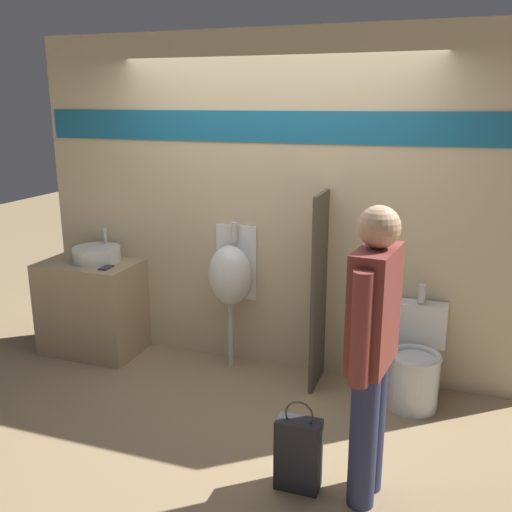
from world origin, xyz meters
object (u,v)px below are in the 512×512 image
Objects in this scene: shopping_bag at (298,453)px; urinal_near_counter at (231,275)px; cell_phone at (106,268)px; toilet at (415,364)px; sink_basin at (97,254)px; person_in_vest at (372,345)px.

urinal_near_counter is at bearing 124.98° from shopping_bag.
shopping_bag is at bearing -29.61° from cell_phone.
cell_phone is 0.25× the size of shopping_bag.
urinal_near_counter is 1.41× the size of toilet.
sink_basin is 2.61m from shopping_bag.
sink_basin is 0.24× the size of person_in_vest.
shopping_bag is at bearing -30.63° from sink_basin.
sink_basin is at bearing 71.28° from person_in_vest.
sink_basin is at bearing 140.45° from cell_phone.
toilet is (2.52, 0.10, -0.52)m from cell_phone.
cell_phone is 2.57m from toilet.
toilet reaches higher than shopping_bag.
shopping_bag is (1.97, -1.12, -0.61)m from cell_phone.
sink_basin is at bearing 149.37° from shopping_bag.
person_in_vest reaches higher than toilet.
person_in_vest is at bearing 8.89° from shopping_bag.
person_in_vest is at bearing -44.45° from urinal_near_counter.
toilet is at bearing -5.34° from urinal_near_counter.
person_in_vest is at bearing -25.73° from sink_basin.
toilet reaches higher than cell_phone.
sink_basin is at bearing 178.58° from toilet.
urinal_near_counter reaches higher than cell_phone.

